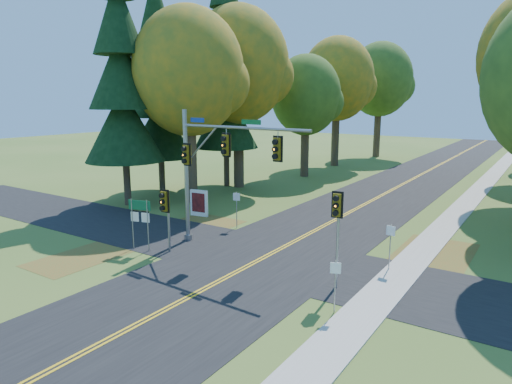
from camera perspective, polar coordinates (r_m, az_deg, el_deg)
The scene contains 25 objects.
ground at distance 21.11m, azimuth -1.78°, elevation -9.66°, with size 160.00×160.00×0.00m, color #405E21.
road_main at distance 21.10m, azimuth -1.78°, elevation -9.63°, with size 8.00×160.00×0.02m, color black.
road_cross at distance 22.66m, azimuth 1.17°, elevation -8.11°, with size 60.00×6.00×0.02m, color black.
centerline_left at distance 21.15m, azimuth -2.01°, elevation -9.54°, with size 0.10×160.00×0.01m, color gold.
centerline_right at distance 21.04m, azimuth -1.56°, elevation -9.65°, with size 0.10×160.00×0.01m, color gold.
sidewalk_east at distance 18.49m, azimuth 14.53°, elevation -13.13°, with size 1.60×160.00×0.06m, color #9E998E.
leaf_patch_w_near at distance 27.93m, azimuth -7.94°, elevation -4.41°, with size 4.00×6.00×0.00m, color brown.
leaf_patch_e at distance 23.76m, azimuth 20.75°, elevation -7.95°, with size 3.50×8.00×0.00m, color brown.
leaf_patch_w_far at distance 24.20m, azimuth -20.89°, elevation -7.61°, with size 3.00×5.00×0.00m, color brown.
tree_w_a at distance 34.02m, azimuth -8.25°, elevation 14.56°, with size 8.00×8.00×14.15m.
tree_w_b at distance 39.84m, azimuth -2.09°, elevation 15.49°, with size 8.60×8.60×15.38m.
tree_w_c at distance 45.60m, azimuth 6.37°, elevation 11.88°, with size 6.80×6.80×11.91m.
tree_w_d at distance 53.76m, azimuth 10.23°, elevation 13.67°, with size 8.20×8.20×14.56m.
tree_w_e at distance 63.50m, azimuth 15.31°, elevation 13.37°, with size 8.40×8.40×14.97m.
pine_a at distance 34.05m, azimuth -16.52°, elevation 13.70°, with size 5.60×5.60×19.48m.
pine_b at distance 38.50m, azimuth -12.09°, elevation 12.09°, with size 5.60×5.60×17.31m.
pine_c at distance 40.32m, azimuth -3.85°, elevation 14.46°, with size 5.60×5.60×20.56m.
traffic_mast at distance 23.25m, azimuth -5.48°, elevation 3.92°, with size 7.83×0.85×7.10m.
east_signal_pole at distance 18.32m, azimuth 10.11°, elevation -2.94°, with size 0.48×0.55×4.10m.
ped_signal_pole at distance 23.03m, azimuth -11.26°, elevation -1.72°, with size 0.52×0.60×3.28m.
route_sign_cluster at distance 23.87m, azimuth -14.32°, elevation -2.73°, with size 1.22×0.36×2.69m.
info_kiosk at distance 30.38m, azimuth -7.13°, elevation -1.39°, with size 1.28×0.35×1.76m.
reg_sign_e_north at distance 21.43m, azimuth 16.45°, elevation -5.64°, with size 0.41×0.09×2.15m.
reg_sign_e_south at distance 16.82m, azimuth 9.88°, elevation -10.48°, with size 0.37×0.17×2.01m.
reg_sign_w at distance 27.20m, azimuth -2.44°, elevation -1.42°, with size 0.42×0.15×2.24m.
Camera 1 is at (11.42, -16.02, 7.64)m, focal length 32.00 mm.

